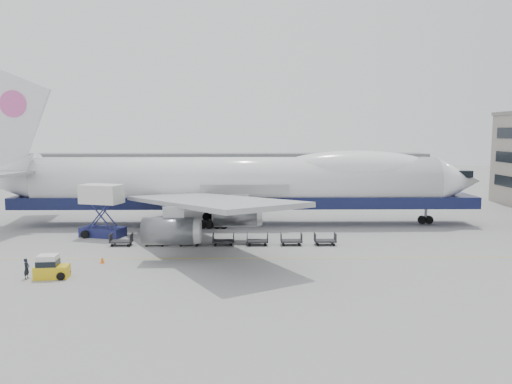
{
  "coord_description": "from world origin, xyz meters",
  "views": [
    {
      "loc": [
        1.53,
        -52.97,
        12.04
      ],
      "look_at": [
        2.37,
        6.0,
        5.02
      ],
      "focal_mm": 35.0,
      "sensor_mm": 36.0,
      "label": 1
    }
  ],
  "objects_px": {
    "baggage_tug": "(50,268)",
    "ground_worker": "(27,269)",
    "catering_truck": "(102,207)",
    "airliner": "(242,182)"
  },
  "relations": [
    {
      "from": "airliner",
      "to": "baggage_tug",
      "type": "distance_m",
      "value": 29.31
    },
    {
      "from": "ground_worker",
      "to": "catering_truck",
      "type": "bearing_deg",
      "value": 0.42
    },
    {
      "from": "baggage_tug",
      "to": "ground_worker",
      "type": "relative_size",
      "value": 1.63
    },
    {
      "from": "airliner",
      "to": "catering_truck",
      "type": "relative_size",
      "value": 11.0
    },
    {
      "from": "airliner",
      "to": "baggage_tug",
      "type": "height_order",
      "value": "airliner"
    },
    {
      "from": "catering_truck",
      "to": "baggage_tug",
      "type": "height_order",
      "value": "catering_truck"
    },
    {
      "from": "baggage_tug",
      "to": "catering_truck",
      "type": "bearing_deg",
      "value": 86.77
    },
    {
      "from": "airliner",
      "to": "catering_truck",
      "type": "distance_m",
      "value": 17.97
    },
    {
      "from": "baggage_tug",
      "to": "ground_worker",
      "type": "xyz_separation_m",
      "value": [
        -1.88,
        -0.19,
        -0.01
      ]
    },
    {
      "from": "catering_truck",
      "to": "baggage_tug",
      "type": "distance_m",
      "value": 17.03
    }
  ]
}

